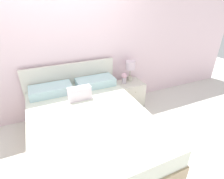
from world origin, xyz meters
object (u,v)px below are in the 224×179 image
(bed, at_px, (89,128))
(nightstand, at_px, (130,94))
(table_lamp, at_px, (130,67))
(flower_vase, at_px, (124,77))

(bed, distance_m, nightstand, 1.38)
(nightstand, bearing_deg, bed, -145.49)
(bed, relative_size, table_lamp, 5.13)
(bed, bearing_deg, flower_vase, 38.79)
(table_lamp, height_order, flower_vase, table_lamp)
(bed, relative_size, flower_vase, 9.73)
(nightstand, xyz_separation_m, table_lamp, (0.04, 0.09, 0.56))
(nightstand, bearing_deg, table_lamp, 68.69)
(flower_vase, bearing_deg, bed, -141.21)
(table_lamp, xyz_separation_m, flower_vase, (-0.16, -0.06, -0.17))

